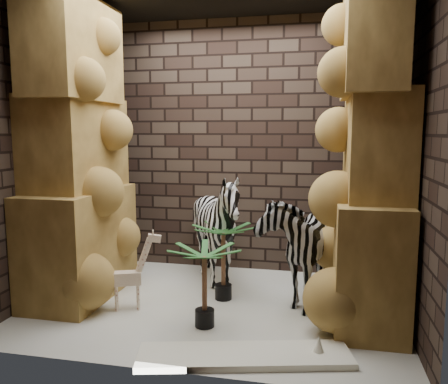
% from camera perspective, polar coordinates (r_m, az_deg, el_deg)
% --- Properties ---
extents(floor, '(3.50, 3.50, 0.00)m').
position_cam_1_polar(floor, '(4.50, -1.42, -14.27)').
color(floor, silver).
rests_on(floor, ground).
extents(wall_back, '(3.50, 0.00, 3.50)m').
position_cam_1_polar(wall_back, '(5.40, 1.63, 5.76)').
color(wall_back, black).
rests_on(wall_back, ground).
extents(wall_front, '(3.50, 0.00, 3.50)m').
position_cam_1_polar(wall_front, '(2.98, -7.13, 4.15)').
color(wall_front, black).
rests_on(wall_front, ground).
extents(wall_left, '(0.00, 3.00, 3.00)m').
position_cam_1_polar(wall_left, '(4.89, -21.93, 5.01)').
color(wall_left, black).
rests_on(wall_left, ground).
extents(wall_right, '(0.00, 3.00, 3.00)m').
position_cam_1_polar(wall_right, '(4.13, 22.90, 4.57)').
color(wall_right, black).
rests_on(wall_right, ground).
extents(rock_pillar_left, '(0.68, 1.30, 3.00)m').
position_cam_1_polar(rock_pillar_left, '(4.70, -18.38, 5.09)').
color(rock_pillar_left, tan).
rests_on(rock_pillar_left, floor).
extents(rock_pillar_right, '(0.58, 1.25, 3.00)m').
position_cam_1_polar(rock_pillar_right, '(4.08, 18.34, 4.76)').
color(rock_pillar_right, tan).
rests_on(rock_pillar_right, floor).
extents(zebra_right, '(0.75, 1.17, 1.29)m').
position_cam_1_polar(zebra_right, '(4.55, 9.54, -5.55)').
color(zebra_right, white).
rests_on(zebra_right, floor).
extents(zebra_left, '(1.30, 1.47, 1.14)m').
position_cam_1_polar(zebra_left, '(4.90, -0.83, -5.44)').
color(zebra_left, white).
rests_on(zebra_left, floor).
extents(giraffe_toy, '(0.42, 0.28, 0.78)m').
position_cam_1_polar(giraffe_toy, '(4.37, -12.34, -9.65)').
color(giraffe_toy, beige).
rests_on(giraffe_toy, floor).
extents(palm_front, '(0.36, 0.36, 0.78)m').
position_cam_1_polar(palm_front, '(4.53, -0.08, -8.87)').
color(palm_front, '#256024').
rests_on(palm_front, floor).
extents(palm_back, '(0.36, 0.36, 0.72)m').
position_cam_1_polar(palm_back, '(3.93, -2.51, -11.92)').
color(palm_back, '#256024').
rests_on(palm_back, floor).
extents(surfboard, '(1.64, 0.75, 0.05)m').
position_cam_1_polar(surfboard, '(3.55, 2.62, -20.16)').
color(surfboard, white).
rests_on(surfboard, floor).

